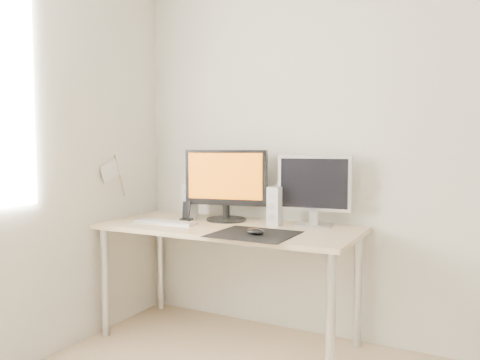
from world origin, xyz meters
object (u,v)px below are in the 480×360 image
(phone_dock, at_px, (186,215))
(mouse, at_px, (255,232))
(second_monitor, at_px, (314,187))
(keyboard, at_px, (165,222))
(main_monitor, at_px, (226,182))
(desk, at_px, (228,238))
(speaker_left, at_px, (190,201))
(speaker_right, at_px, (275,206))

(phone_dock, bearing_deg, mouse, -23.31)
(mouse, height_order, second_monitor, second_monitor)
(keyboard, relative_size, phone_dock, 3.39)
(main_monitor, xyz_separation_m, phone_dock, (-0.24, -0.10, -0.22))
(desk, bearing_deg, speaker_left, 157.85)
(mouse, distance_m, speaker_right, 0.38)
(desk, xyz_separation_m, second_monitor, (0.48, 0.22, 0.32))
(main_monitor, xyz_separation_m, speaker_left, (-0.28, -0.00, -0.13))
(second_monitor, height_order, speaker_left, second_monitor)
(desk, relative_size, phone_dock, 12.70)
(main_monitor, distance_m, speaker_left, 0.31)
(desk, distance_m, keyboard, 0.42)
(mouse, relative_size, second_monitor, 0.23)
(speaker_left, bearing_deg, desk, -22.15)
(desk, height_order, second_monitor, second_monitor)
(keyboard, bearing_deg, speaker_left, 87.45)
(main_monitor, bearing_deg, mouse, -43.99)
(speaker_left, xyz_separation_m, speaker_right, (0.63, -0.01, 0.00))
(desk, bearing_deg, second_monitor, 24.42)
(speaker_right, bearing_deg, keyboard, -157.75)
(second_monitor, relative_size, speaker_left, 1.89)
(desk, xyz_separation_m, speaker_left, (-0.38, 0.15, 0.20))
(speaker_right, relative_size, phone_dock, 1.90)
(main_monitor, distance_m, speaker_right, 0.38)
(main_monitor, distance_m, phone_dock, 0.34)
(mouse, height_order, desk, mouse)
(second_monitor, bearing_deg, desk, -155.58)
(mouse, distance_m, phone_dock, 0.69)
(mouse, relative_size, speaker_right, 0.43)
(desk, bearing_deg, main_monitor, 122.46)
(main_monitor, height_order, phone_dock, main_monitor)
(main_monitor, xyz_separation_m, second_monitor, (0.58, 0.06, -0.01))
(keyboard, bearing_deg, second_monitor, 20.85)
(mouse, bearing_deg, speaker_right, 96.00)
(phone_dock, bearing_deg, keyboard, -106.70)
(speaker_right, relative_size, keyboard, 0.56)
(second_monitor, bearing_deg, main_monitor, -174.01)
(speaker_left, height_order, phone_dock, speaker_left)
(desk, xyz_separation_m, main_monitor, (-0.10, 0.16, 0.33))
(mouse, relative_size, main_monitor, 0.19)
(mouse, bearing_deg, keyboard, 171.21)
(mouse, distance_m, keyboard, 0.69)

